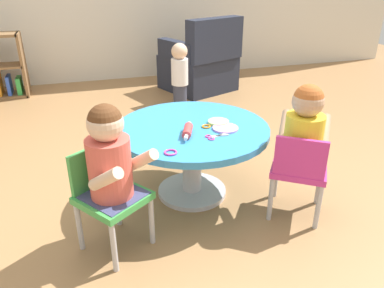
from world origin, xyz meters
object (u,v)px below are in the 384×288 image
Objects in this scene: child_chair_right at (299,169)px; craft_scissors at (214,137)px; seated_child_right at (304,130)px; armchair_dark at (201,64)px; child_chair_left at (108,194)px; seated_child_left at (109,156)px; toddler_standing at (180,75)px; craft_table at (192,142)px; rolling_pin at (188,131)px.

craft_scissors is at bearing 154.09° from child_chair_right.
armchair_dark is at bearing 84.72° from seated_child_right.
child_chair_left is at bearing -117.67° from armchair_dark.
child_chair_left is 1.05× the size of seated_child_left.
armchair_dark reaches higher than seated_child_left.
seated_child_left reaches higher than toddler_standing.
armchair_dark is at bearing 63.05° from seated_child_left.
seated_child_left is 1.06m from child_chair_right.
craft_table is at bearing 141.81° from child_chair_right.
seated_child_left is at bearing -114.08° from toddler_standing.
craft_table is at bearing -109.55° from armchair_dark.
child_chair_left is at bearing -115.01° from toddler_standing.
armchair_dark reaches higher than rolling_pin.
rolling_pin is (-0.57, 0.29, 0.19)m from child_chair_right.
craft_scissors is (-0.46, 0.18, -0.06)m from seated_child_right.
toddler_standing is (-0.41, -0.57, 0.05)m from armchair_dark.
child_chair_right is 0.80× the size of toddler_standing.
craft_table is 4.20× the size of rolling_pin.
craft_scissors reaches higher than craft_table.
armchair_dark is at bearing 54.18° from toddler_standing.
child_chair_right is at bearing -38.19° from craft_table.
child_chair_right is at bearing -26.87° from rolling_pin.
toddler_standing is (0.36, 1.58, -0.00)m from craft_table.
craft_scissors is (0.59, 0.19, -0.06)m from seated_child_left.
child_chair_right reaches higher than craft_scissors.
toddler_standing reaches higher than craft_table.
craft_scissors is at bearing -68.94° from craft_table.
seated_child_right reaches higher than craft_scissors.
seated_child_left is 0.55× the size of armchair_dark.
craft_scissors is at bearing -106.47° from armchair_dark.
armchair_dark reaches higher than craft_table.
rolling_pin is at bearing -118.39° from craft_table.
craft_table is 1.39× the size of toddler_standing.
seated_child_right is (1.05, 0.01, 0.00)m from seated_child_left.
seated_child_left reaches higher than craft_scissors.
armchair_dark is (0.76, 2.15, -0.06)m from craft_table.
armchair_dark is 2.41m from rolling_pin.
craft_scissors is (0.13, -0.08, -0.02)m from rolling_pin.
child_chair_left is 1.00× the size of child_chair_right.
rolling_pin is (0.49, 0.23, 0.19)m from child_chair_left.
armchair_dark is (0.23, 2.52, -0.22)m from seated_child_right.
child_chair_left is (-0.55, -0.35, -0.06)m from craft_table.
child_chair_left reaches higher than craft_table.
craft_table is 0.65m from child_chair_left.
craft_scissors is (-0.44, 0.21, 0.17)m from child_chair_right.
seated_child_left is at bearing -116.95° from armchair_dark.
seated_child_left is at bearing -144.03° from craft_table.
rolling_pin is at bearing 25.84° from child_chair_left.
seated_child_left is at bearing -149.94° from rolling_pin.
child_chair_right is 0.51m from craft_scissors.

